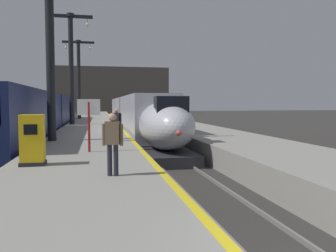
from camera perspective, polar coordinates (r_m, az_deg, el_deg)
platform_left at (r=28.64m, az=-12.50°, el=-1.27°), size 4.80×110.00×1.05m
platform_right at (r=29.62m, az=3.37°, el=-1.02°), size 4.80×110.00×1.05m
platform_left_safety_stripe at (r=28.65m, az=-7.96°, el=-0.15°), size 0.20×107.80×0.01m
rail_main_left at (r=31.54m, az=-6.40°, el=-1.59°), size 0.08×110.00×0.12m
rail_main_right at (r=31.71m, az=-3.69°, el=-1.55°), size 0.08×110.00×0.12m
rail_secondary_left at (r=31.87m, az=-21.07°, el=-1.77°), size 0.08×110.00×0.12m
rail_secondary_right at (r=31.65m, az=-18.39°, el=-1.75°), size 0.08×110.00×0.12m
highspeed_train_main at (r=33.35m, az=-5.42°, el=1.92°), size 2.92×37.64×3.60m
regional_train_adjacent at (r=31.82m, az=-19.77°, el=1.99°), size 2.85×36.60×3.80m
station_column_mid at (r=19.30m, az=-19.02°, el=15.31°), size 4.00×0.68×9.85m
station_column_far at (r=33.34m, az=-15.76°, el=10.65°), size 4.00×0.68×10.12m
station_column_distant at (r=45.96m, az=-14.57°, el=8.64°), size 4.00×0.68×9.97m
passenger_near_edge at (r=18.01m, az=-8.49°, el=0.68°), size 0.48×0.40×1.69m
passenger_mid_platform at (r=9.33m, az=-9.17°, el=-2.18°), size 0.56×0.31×1.69m
rolling_suitcase at (r=17.80m, az=-9.71°, el=-1.58°), size 0.40×0.22×0.98m
ticket_machine_yellow at (r=11.63m, az=-21.52°, el=-2.46°), size 0.76×0.62×1.60m
departure_info_board at (r=14.13m, az=-12.99°, el=1.88°), size 0.90×0.10×2.12m
terminus_back_wall at (r=105.91m, az=-9.61°, el=5.89°), size 36.00×2.00×14.00m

